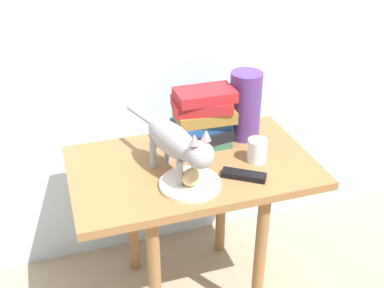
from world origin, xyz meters
The scene contains 10 objects.
ground_plane centered at (0.00, 0.00, 0.00)m, with size 6.00×6.00×0.00m, color gray.
back_panel centered at (0.00, 0.38, 1.10)m, with size 4.00×0.04×2.20m, color silver.
side_table centered at (0.00, 0.00, 0.52)m, with size 0.86×0.53×0.62m.
plate centered at (-0.05, -0.13, 0.62)m, with size 0.20×0.20×0.01m, color silver.
bread_roll centered at (-0.05, -0.14, 0.65)m, with size 0.08×0.06×0.05m, color #E0BC7A.
cat centered at (-0.07, -0.07, 0.75)m, with size 0.19×0.46×0.23m.
book_stack centered at (0.08, 0.12, 0.73)m, with size 0.23×0.17×0.22m.
green_vase centered at (0.25, 0.13, 0.75)m, with size 0.12×0.12×0.26m, color #4C2D72.
candle_jar centered at (0.23, -0.05, 0.65)m, with size 0.07×0.07×0.08m.
tv_remote centered at (0.14, -0.14, 0.63)m, with size 0.15×0.04×0.02m, color black.
Camera 1 is at (-0.44, -1.37, 1.52)m, focal length 45.00 mm.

